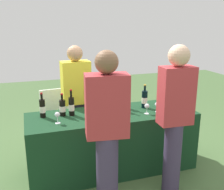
{
  "coord_description": "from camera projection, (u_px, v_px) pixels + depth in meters",
  "views": [
    {
      "loc": [
        -1.02,
        -3.14,
        1.98
      ],
      "look_at": [
        0.0,
        0.0,
        1.05
      ],
      "focal_mm": 42.84,
      "sensor_mm": 36.0,
      "label": 1
    }
  ],
  "objects": [
    {
      "name": "wine_bottle_4",
      "position": [
        119.0,
        101.0,
        3.59
      ],
      "size": [
        0.07,
        0.07,
        0.34
      ],
      "color": "black",
      "rests_on": "tasting_table"
    },
    {
      "name": "wine_bottle_3",
      "position": [
        101.0,
        101.0,
        3.6
      ],
      "size": [
        0.08,
        0.08,
        0.34
      ],
      "color": "black",
      "rests_on": "tasting_table"
    },
    {
      "name": "wine_bottle_7",
      "position": [
        166.0,
        96.0,
        3.87
      ],
      "size": [
        0.07,
        0.07,
        0.32
      ],
      "color": "black",
      "rests_on": "tasting_table"
    },
    {
      "name": "guest_0",
      "position": [
        107.0,
        128.0,
        2.69
      ],
      "size": [
        0.45,
        0.29,
        1.71
      ],
      "rotation": [
        0.0,
        0.0,
        -0.14
      ],
      "color": "#3F3351",
      "rests_on": "ground_plane"
    },
    {
      "name": "server_pouring",
      "position": [
        76.0,
        98.0,
        3.87
      ],
      "size": [
        0.41,
        0.24,
        1.64
      ],
      "rotation": [
        0.0,
        0.0,
        3.19
      ],
      "color": "black",
      "rests_on": "ground_plane"
    },
    {
      "name": "wine_glass_0",
      "position": [
        57.0,
        115.0,
        3.13
      ],
      "size": [
        0.06,
        0.06,
        0.14
      ],
      "color": "silver",
      "rests_on": "tasting_table"
    },
    {
      "name": "wine_bottle_2",
      "position": [
        72.0,
        106.0,
        3.39
      ],
      "size": [
        0.07,
        0.07,
        0.34
      ],
      "color": "black",
      "rests_on": "tasting_table"
    },
    {
      "name": "wine_bottle_6",
      "position": [
        145.0,
        99.0,
        3.69
      ],
      "size": [
        0.08,
        0.08,
        0.33
      ],
      "color": "black",
      "rests_on": "tasting_table"
    },
    {
      "name": "wine_bottle_1",
      "position": [
        62.0,
        108.0,
        3.38
      ],
      "size": [
        0.08,
        0.08,
        0.29
      ],
      "color": "black",
      "rests_on": "tasting_table"
    },
    {
      "name": "menu_board",
      "position": [
        56.0,
        116.0,
        4.38
      ],
      "size": [
        0.49,
        0.08,
        0.92
      ],
      "primitive_type": "cube",
      "rotation": [
        0.0,
        0.0,
        0.11
      ],
      "color": "white",
      "rests_on": "ground_plane"
    },
    {
      "name": "wine_bottle_0",
      "position": [
        42.0,
        108.0,
        3.33
      ],
      "size": [
        0.07,
        0.07,
        0.32
      ],
      "color": "black",
      "rests_on": "tasting_table"
    },
    {
      "name": "wine_glass_1",
      "position": [
        147.0,
        107.0,
        3.45
      ],
      "size": [
        0.06,
        0.06,
        0.14
      ],
      "color": "silver",
      "rests_on": "tasting_table"
    },
    {
      "name": "guest_1",
      "position": [
        175.0,
        115.0,
        2.97
      ],
      "size": [
        0.38,
        0.23,
        1.74
      ],
      "rotation": [
        0.0,
        0.0,
        -0.05
      ],
      "color": "#3F3351",
      "rests_on": "ground_plane"
    },
    {
      "name": "tasting_table",
      "position": [
        112.0,
        141.0,
        3.6
      ],
      "size": [
        2.2,
        0.75,
        0.8
      ],
      "primitive_type": "cube",
      "color": "#14381E",
      "rests_on": "ground_plane"
    },
    {
      "name": "wine_glass_2",
      "position": [
        158.0,
        105.0,
        3.52
      ],
      "size": [
        0.07,
        0.07,
        0.14
      ],
      "color": "silver",
      "rests_on": "tasting_table"
    },
    {
      "name": "ground_plane",
      "position": [
        112.0,
        168.0,
        3.71
      ],
      "size": [
        12.0,
        12.0,
        0.0
      ],
      "primitive_type": "plane",
      "color": "#476638"
    },
    {
      "name": "wine_bottle_5",
      "position": [
        124.0,
        100.0,
        3.68
      ],
      "size": [
        0.07,
        0.07,
        0.32
      ],
      "color": "black",
      "rests_on": "tasting_table"
    }
  ]
}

